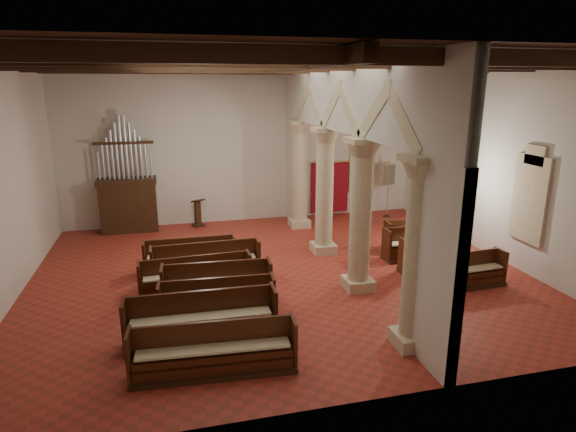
# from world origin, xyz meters

# --- Properties ---
(floor) EXTENTS (14.00, 14.00, 0.00)m
(floor) POSITION_xyz_m (0.00, 0.00, 0.00)
(floor) COLOR maroon
(floor) RESTS_ON ground
(ceiling) EXTENTS (14.00, 14.00, 0.00)m
(ceiling) POSITION_xyz_m (0.00, 0.00, 6.00)
(ceiling) COLOR #342111
(ceiling) RESTS_ON wall_back
(wall_back) EXTENTS (14.00, 0.02, 6.00)m
(wall_back) POSITION_xyz_m (0.00, 6.00, 3.00)
(wall_back) COLOR beige
(wall_back) RESTS_ON floor
(wall_front) EXTENTS (14.00, 0.02, 6.00)m
(wall_front) POSITION_xyz_m (0.00, -6.00, 3.00)
(wall_front) COLOR beige
(wall_front) RESTS_ON floor
(wall_right) EXTENTS (0.02, 12.00, 6.00)m
(wall_right) POSITION_xyz_m (7.00, 0.00, 3.00)
(wall_right) COLOR beige
(wall_right) RESTS_ON floor
(ceiling_beams) EXTENTS (13.80, 11.80, 0.30)m
(ceiling_beams) POSITION_xyz_m (0.00, 0.00, 5.82)
(ceiling_beams) COLOR #352011
(ceiling_beams) RESTS_ON wall_back
(arcade) EXTENTS (0.90, 11.90, 6.00)m
(arcade) POSITION_xyz_m (1.80, 0.00, 3.56)
(arcade) COLOR beige
(arcade) RESTS_ON floor
(window_right_a) EXTENTS (0.03, 1.00, 2.20)m
(window_right_a) POSITION_xyz_m (6.98, -1.50, 2.20)
(window_right_a) COLOR #377C63
(window_right_a) RESTS_ON wall_right
(window_right_b) EXTENTS (0.03, 1.00, 2.20)m
(window_right_b) POSITION_xyz_m (6.98, 2.50, 2.20)
(window_right_b) COLOR #377C63
(window_right_b) RESTS_ON wall_right
(window_back) EXTENTS (1.00, 0.03, 2.20)m
(window_back) POSITION_xyz_m (5.00, 5.98, 2.20)
(window_back) COLOR #377C63
(window_back) RESTS_ON wall_back
(pipe_organ) EXTENTS (2.10, 0.85, 4.40)m
(pipe_organ) POSITION_xyz_m (-4.50, 5.50, 1.37)
(pipe_organ) COLOR #352011
(pipe_organ) RESTS_ON floor
(lectern) EXTENTS (0.55, 0.58, 1.12)m
(lectern) POSITION_xyz_m (-2.00, 5.49, 0.46)
(lectern) COLOR #351A10
(lectern) RESTS_ON floor
(dossal_curtain) EXTENTS (1.80, 0.07, 2.17)m
(dossal_curtain) POSITION_xyz_m (3.50, 5.92, 1.17)
(dossal_curtain) COLOR maroon
(dossal_curtain) RESTS_ON floor
(processional_banner) EXTENTS (0.53, 0.68, 2.35)m
(processional_banner) POSITION_xyz_m (5.71, 4.99, 0.79)
(processional_banner) COLOR #352011
(processional_banner) RESTS_ON floor
(hymnal_box_a) EXTENTS (0.39, 0.33, 0.35)m
(hymnal_box_a) POSITION_xyz_m (-0.98, -4.63, 0.28)
(hymnal_box_a) COLOR #14148D
(hymnal_box_a) RESTS_ON floor
(hymnal_box_b) EXTENTS (0.34, 0.31, 0.27)m
(hymnal_box_b) POSITION_xyz_m (-1.71, -3.27, 0.24)
(hymnal_box_b) COLOR navy
(hymnal_box_b) RESTS_ON floor
(hymnal_box_c) EXTENTS (0.34, 0.29, 0.32)m
(hymnal_box_c) POSITION_xyz_m (-1.61, -0.03, 0.26)
(hymnal_box_c) COLOR navy
(hymnal_box_c) RESTS_ON floor
(tube_heater_a) EXTENTS (0.92, 0.11, 0.09)m
(tube_heater_a) POSITION_xyz_m (-2.40, -4.40, 0.16)
(tube_heater_a) COLOR white
(tube_heater_a) RESTS_ON floor
(tube_heater_b) EXTENTS (0.91, 0.33, 0.09)m
(tube_heater_b) POSITION_xyz_m (-1.26, -3.38, 0.16)
(tube_heater_b) COLOR white
(tube_heater_b) RESTS_ON floor
(nave_pew_0) EXTENTS (3.19, 0.88, 1.01)m
(nave_pew_0) POSITION_xyz_m (-2.35, -4.50, 0.33)
(nave_pew_0) COLOR #352011
(nave_pew_0) RESTS_ON floor
(nave_pew_1) EXTENTS (3.23, 0.82, 1.11)m
(nave_pew_1) POSITION_xyz_m (-2.49, -3.26, 0.36)
(nave_pew_1) COLOR #352011
(nave_pew_1) RESTS_ON floor
(nave_pew_2) EXTENTS (2.72, 0.81, 0.99)m
(nave_pew_2) POSITION_xyz_m (-2.06, -2.35, 0.33)
(nave_pew_2) COLOR #352011
(nave_pew_2) RESTS_ON floor
(nave_pew_3) EXTENTS (2.76, 0.87, 1.07)m
(nave_pew_3) POSITION_xyz_m (-1.97, -1.50, 0.35)
(nave_pew_3) COLOR #352011
(nave_pew_3) RESTS_ON floor
(nave_pew_4) EXTENTS (2.97, 0.78, 0.97)m
(nave_pew_4) POSITION_xyz_m (-2.46, -0.66, 0.32)
(nave_pew_4) COLOR #352011
(nave_pew_4) RESTS_ON floor
(nave_pew_5) EXTENTS (3.06, 0.77, 1.04)m
(nave_pew_5) POSITION_xyz_m (-2.11, 0.18, 0.34)
(nave_pew_5) COLOR #352011
(nave_pew_5) RESTS_ON floor
(nave_pew_6) EXTENTS (2.68, 0.68, 0.99)m
(nave_pew_6) POSITION_xyz_m (-2.52, 0.89, 0.33)
(nave_pew_6) COLOR #352011
(nave_pew_6) RESTS_ON floor
(aisle_pew_0) EXTENTS (1.83, 0.74, 0.95)m
(aisle_pew_0) POSITION_xyz_m (4.94, -2.07, 0.32)
(aisle_pew_0) COLOR #352011
(aisle_pew_0) RESTS_ON floor
(aisle_pew_1) EXTENTS (1.99, 0.72, 1.06)m
(aisle_pew_1) POSITION_xyz_m (4.40, -0.90, 0.36)
(aisle_pew_1) COLOR #352011
(aisle_pew_1) RESTS_ON floor
(aisle_pew_2) EXTENTS (1.75, 0.71, 1.02)m
(aisle_pew_2) POSITION_xyz_m (4.28, 0.26, 0.35)
(aisle_pew_2) COLOR #352011
(aisle_pew_2) RESTS_ON floor
(aisle_pew_3) EXTENTS (2.06, 0.81, 1.04)m
(aisle_pew_3) POSITION_xyz_m (4.79, 0.91, 0.35)
(aisle_pew_3) COLOR #352011
(aisle_pew_3) RESTS_ON floor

